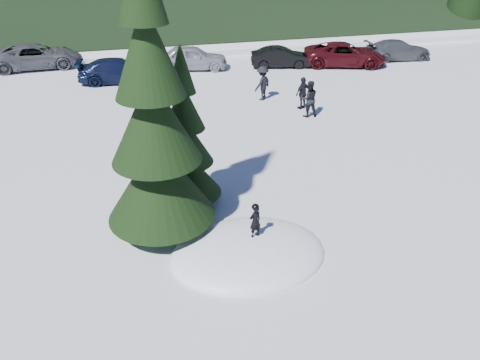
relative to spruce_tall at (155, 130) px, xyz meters
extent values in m
plane|color=white|center=(2.20, -1.80, -3.32)|extent=(200.00, 200.00, 0.00)
ellipsoid|color=white|center=(2.20, -1.80, -3.32)|extent=(4.48, 3.52, 0.96)
cylinder|color=black|center=(0.00, 0.00, -2.62)|extent=(0.38, 0.38, 1.40)
cone|color=black|center=(0.00, 0.00, -1.53)|extent=(3.20, 3.20, 2.46)
cone|color=black|center=(0.00, 0.00, 0.33)|extent=(2.54, 2.54, 2.46)
cone|color=black|center=(0.00, 0.00, 2.19)|extent=(1.88, 1.88, 2.46)
cylinder|color=black|center=(1.00, 1.40, -2.82)|extent=(0.26, 0.26, 1.00)
cone|color=black|center=(1.00, 1.40, -2.16)|extent=(2.20, 2.20, 1.52)
cone|color=black|center=(1.00, 1.40, -1.01)|extent=(1.75, 1.75, 1.52)
cone|color=black|center=(1.00, 1.40, 0.14)|extent=(1.29, 1.29, 1.52)
cone|color=black|center=(1.00, 1.40, 1.29)|extent=(0.84, 0.84, 1.52)
imported|color=black|center=(2.44, -1.64, -2.34)|extent=(0.42, 0.33, 1.00)
imported|color=black|center=(7.88, 7.93, -2.43)|extent=(0.92, 0.75, 1.77)
imported|color=black|center=(8.00, 9.03, -2.51)|extent=(1.03, 0.78, 1.63)
imported|color=black|center=(6.42, 10.83, -2.43)|extent=(1.32, 1.23, 1.79)
imported|color=#4F5157|center=(-5.83, 20.35, -2.56)|extent=(5.64, 2.91, 1.52)
imported|color=black|center=(-0.82, 15.93, -2.63)|extent=(4.86, 2.30, 1.37)
imported|color=#95979D|center=(3.77, 17.54, -2.56)|extent=(4.70, 2.60, 1.51)
imported|color=black|center=(9.45, 16.66, -2.68)|extent=(4.07, 2.12, 1.28)
imported|color=#3E0B11|center=(13.61, 15.97, -2.58)|extent=(5.78, 3.89, 1.47)
imported|color=#484C4F|center=(17.83, 16.47, -2.66)|extent=(4.65, 2.15, 1.31)
camera|label=1|loc=(-0.69, -12.07, 5.01)|focal=35.00mm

